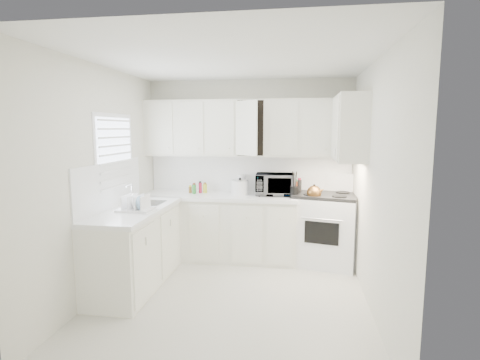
% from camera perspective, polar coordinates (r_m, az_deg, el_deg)
% --- Properties ---
extents(floor, '(3.20, 3.20, 0.00)m').
position_cam_1_polar(floor, '(4.45, -1.41, -17.44)').
color(floor, beige).
rests_on(floor, ground).
extents(ceiling, '(3.20, 3.20, 0.00)m').
position_cam_1_polar(ceiling, '(4.08, -1.53, 17.73)').
color(ceiling, white).
rests_on(ceiling, ground).
extents(wall_back, '(3.00, 0.00, 3.00)m').
position_cam_1_polar(wall_back, '(5.64, 1.36, 1.73)').
color(wall_back, silver).
rests_on(wall_back, ground).
extents(wall_front, '(3.00, 0.00, 3.00)m').
position_cam_1_polar(wall_front, '(2.53, -7.80, -5.85)').
color(wall_front, silver).
rests_on(wall_front, ground).
extents(wall_left, '(0.00, 3.20, 3.20)m').
position_cam_1_polar(wall_left, '(4.57, -20.32, -0.18)').
color(wall_left, silver).
rests_on(wall_left, ground).
extents(wall_right, '(0.00, 3.20, 3.20)m').
position_cam_1_polar(wall_right, '(4.08, 19.74, -1.04)').
color(wall_right, silver).
rests_on(wall_right, ground).
extents(window_blinds, '(0.06, 0.96, 1.06)m').
position_cam_1_polar(window_blinds, '(4.84, -18.27, 3.32)').
color(window_blinds, white).
rests_on(window_blinds, wall_left).
extents(lower_cabinets_back, '(2.22, 0.60, 0.90)m').
position_cam_1_polar(lower_cabinets_back, '(5.56, -3.08, -7.27)').
color(lower_cabinets_back, silver).
rests_on(lower_cabinets_back, floor).
extents(lower_cabinets_left, '(0.60, 1.60, 0.90)m').
position_cam_1_polar(lower_cabinets_left, '(4.80, -15.48, -10.03)').
color(lower_cabinets_left, silver).
rests_on(lower_cabinets_left, floor).
extents(countertop_back, '(2.24, 0.64, 0.05)m').
position_cam_1_polar(countertop_back, '(5.45, -3.14, -2.47)').
color(countertop_back, white).
rests_on(countertop_back, lower_cabinets_back).
extents(countertop_left, '(0.64, 1.62, 0.05)m').
position_cam_1_polar(countertop_left, '(4.67, -15.58, -4.48)').
color(countertop_left, white).
rests_on(countertop_left, lower_cabinets_left).
extents(backsplash_back, '(2.98, 0.02, 0.55)m').
position_cam_1_polar(backsplash_back, '(5.64, 1.35, 0.96)').
color(backsplash_back, white).
rests_on(backsplash_back, wall_back).
extents(backsplash_left, '(0.02, 1.60, 0.55)m').
position_cam_1_polar(backsplash_left, '(4.75, -19.02, -0.74)').
color(backsplash_left, white).
rests_on(backsplash_left, wall_left).
extents(upper_cabinets_back, '(3.00, 0.33, 0.80)m').
position_cam_1_polar(upper_cabinets_back, '(5.46, 1.15, 3.64)').
color(upper_cabinets_back, silver).
rests_on(upper_cabinets_back, wall_back).
extents(upper_cabinets_right, '(0.33, 0.90, 0.80)m').
position_cam_1_polar(upper_cabinets_right, '(4.84, 16.07, 2.81)').
color(upper_cabinets_right, silver).
rests_on(upper_cabinets_right, wall_right).
extents(sink, '(0.42, 0.38, 0.30)m').
position_cam_1_polar(sink, '(4.96, -14.00, -2.02)').
color(sink, gray).
rests_on(sink, countertop_left).
extents(stove, '(0.97, 0.86, 1.28)m').
position_cam_1_polar(stove, '(5.41, 12.87, -5.82)').
color(stove, white).
rests_on(stove, floor).
extents(tea_kettle, '(0.29, 0.26, 0.23)m').
position_cam_1_polar(tea_kettle, '(5.16, 11.14, -1.74)').
color(tea_kettle, olive).
rests_on(tea_kettle, stove).
extents(frying_pan, '(0.40, 0.50, 0.04)m').
position_cam_1_polar(frying_pan, '(5.52, 14.71, -2.16)').
color(frying_pan, black).
rests_on(frying_pan, stove).
extents(microwave, '(0.57, 0.33, 0.38)m').
position_cam_1_polar(microwave, '(5.40, 5.38, -0.31)').
color(microwave, gray).
rests_on(microwave, countertop_back).
extents(rice_cooker, '(0.25, 0.25, 0.25)m').
position_cam_1_polar(rice_cooker, '(5.41, -0.01, -0.95)').
color(rice_cooker, white).
rests_on(rice_cooker, countertop_back).
extents(paper_towel, '(0.12, 0.12, 0.27)m').
position_cam_1_polar(paper_towel, '(5.60, 0.21, -0.53)').
color(paper_towel, white).
rests_on(paper_towel, countertop_back).
extents(utensil_crock, '(0.14, 0.14, 0.38)m').
position_cam_1_polar(utensil_crock, '(5.19, 8.23, -0.66)').
color(utensil_crock, black).
rests_on(utensil_crock, countertop_back).
extents(dish_rack, '(0.39, 0.29, 0.21)m').
position_cam_1_polar(dish_rack, '(4.51, -15.57, -3.21)').
color(dish_rack, white).
rests_on(dish_rack, countertop_left).
extents(spice_left_0, '(0.06, 0.06, 0.13)m').
position_cam_1_polar(spice_left_0, '(5.67, -7.44, -1.21)').
color(spice_left_0, brown).
rests_on(spice_left_0, countertop_back).
extents(spice_left_1, '(0.06, 0.06, 0.13)m').
position_cam_1_polar(spice_left_1, '(5.56, -6.95, -1.37)').
color(spice_left_1, '#297B2E').
rests_on(spice_left_1, countertop_back).
extents(spice_left_2, '(0.06, 0.06, 0.13)m').
position_cam_1_polar(spice_left_2, '(5.63, -5.97, -1.25)').
color(spice_left_2, '#B01738').
rests_on(spice_left_2, countertop_back).
extents(spice_left_3, '(0.06, 0.06, 0.13)m').
position_cam_1_polar(spice_left_3, '(5.53, -5.45, -1.41)').
color(spice_left_3, gold).
rests_on(spice_left_3, countertop_back).
extents(sauce_right_0, '(0.06, 0.06, 0.19)m').
position_cam_1_polar(sauce_right_0, '(5.49, 7.19, -1.18)').
color(sauce_right_0, '#B01738').
rests_on(sauce_right_0, countertop_back).
extents(sauce_right_1, '(0.06, 0.06, 0.19)m').
position_cam_1_polar(sauce_right_1, '(5.43, 7.75, -1.29)').
color(sauce_right_1, gold).
rests_on(sauce_right_1, countertop_back).
extents(sauce_right_2, '(0.06, 0.06, 0.19)m').
position_cam_1_polar(sauce_right_2, '(5.49, 8.34, -1.20)').
color(sauce_right_2, '#602E1B').
rests_on(sauce_right_2, countertop_back).
extents(sauce_right_3, '(0.06, 0.06, 0.19)m').
position_cam_1_polar(sauce_right_3, '(5.43, 8.91, -1.31)').
color(sauce_right_3, black).
rests_on(sauce_right_3, countertop_back).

